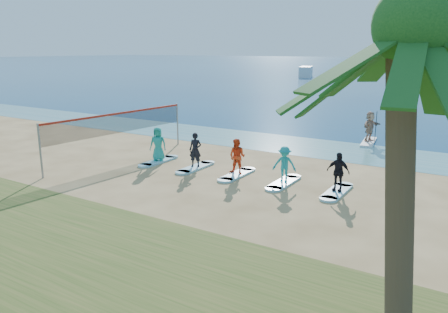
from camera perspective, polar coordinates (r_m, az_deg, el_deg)
The scene contains 17 objects.
ground at distance 17.89m, azimuth -3.65°, elevation -4.69°, with size 600.00×600.00×0.00m, color tan.
shallow_water at distance 26.81m, azimuth 9.49°, elevation 1.46°, with size 600.00×600.00×0.00m, color teal.
volleyball_net at distance 23.53m, azimuth -13.60°, elevation 4.24°, with size 0.85×9.06×2.50m.
palm_tree at distance 8.32m, azimuth 23.92°, elevation 15.12°, with size 5.60×5.60×7.30m.
paddleboard at distance 28.61m, azimuth 18.38°, elevation 1.82°, with size 0.70×3.00×0.12m, color silver.
paddleboarder at distance 28.44m, azimuth 18.53°, elevation 3.76°, with size 1.71×0.55×1.85m, color tan.
boat_offshore_a at distance 93.31m, azimuth 10.61°, elevation 10.15°, with size 2.24×6.90×2.17m, color silver.
surfboard_0 at distance 22.81m, azimuth -8.53°, elevation -0.60°, with size 0.70×2.20×0.09m, color #8BC9D7.
student_0 at distance 22.60m, azimuth -8.61°, elevation 1.63°, with size 0.85×0.55×1.73m, color teal.
surfboard_1 at distance 21.40m, azimuth -3.73°, elevation -1.44°, with size 0.70×2.20×0.09m, color #8BC9D7.
student_1 at distance 21.19m, azimuth -3.76°, elevation 0.86°, with size 0.61×0.40×1.67m, color black.
surfboard_2 at distance 20.17m, azimuth 1.72°, elevation -2.37°, with size 0.70×2.20×0.09m, color #8BC9D7.
student_2 at distance 19.95m, azimuth 1.73°, elevation -0.00°, with size 0.79×0.62×1.63m, color red.
surfboard_3 at distance 19.15m, azimuth 7.81°, elevation -3.39°, with size 0.70×2.20×0.09m, color #8BC9D7.
student_3 at distance 18.92m, azimuth 7.89°, elevation -1.01°, with size 1.01×0.58×1.56m, color teal.
surfboard_4 at distance 18.37m, azimuth 14.51°, elevation -4.47°, with size 0.70×2.20×0.09m, color #8BC9D7.
student_4 at distance 18.13m, azimuth 14.67°, elevation -1.94°, with size 0.94×0.39×1.60m, color black.
Camera 1 is at (9.91, -13.76, 5.69)m, focal length 35.00 mm.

